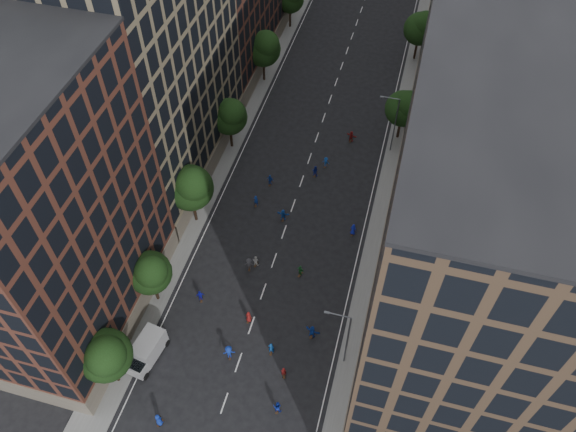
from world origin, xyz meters
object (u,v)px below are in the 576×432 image
at_px(streetlamp_far, 394,122).
at_px(skater_0, 159,420).
at_px(streetlamp_near, 345,337).
at_px(cargo_van, 146,351).
at_px(skater_2, 277,407).
at_px(skater_1, 271,348).

bearing_deg(streetlamp_far, skater_0, -109.66).
relative_size(streetlamp_near, cargo_van, 1.71).
distance_m(cargo_van, skater_2, 14.72).
xyz_separation_m(streetlamp_near, cargo_van, (-19.65, -4.84, -3.76)).
bearing_deg(skater_0, cargo_van, -39.84).
bearing_deg(cargo_van, skater_1, 26.12).
relative_size(streetlamp_far, skater_0, 5.07).
bearing_deg(cargo_van, skater_2, 1.08).
bearing_deg(skater_0, streetlamp_near, -127.41).
xyz_separation_m(streetlamp_far, skater_1, (-7.36, -33.99, -4.27)).
xyz_separation_m(skater_0, skater_1, (8.36, 10.01, 0.00)).
height_order(streetlamp_far, skater_2, streetlamp_far).
bearing_deg(streetlamp_near, cargo_van, -166.15).
bearing_deg(skater_2, skater_1, -67.27).
height_order(streetlamp_near, skater_0, streetlamp_near).
bearing_deg(streetlamp_near, streetlamp_far, 90.00).
distance_m(streetlamp_far, skater_1, 35.04).
bearing_deg(skater_1, streetlamp_near, -173.68).
height_order(streetlamp_near, cargo_van, streetlamp_near).
bearing_deg(streetlamp_far, skater_1, -102.23).
xyz_separation_m(streetlamp_near, streetlamp_far, (0.00, 33.00, 0.00)).
distance_m(streetlamp_far, skater_2, 40.35).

